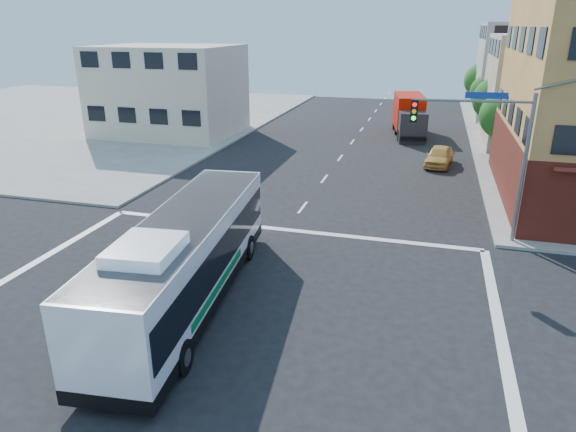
# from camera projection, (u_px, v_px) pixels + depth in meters

# --- Properties ---
(ground) EXTENTS (120.00, 120.00, 0.00)m
(ground) POSITION_uv_depth(u_px,v_px,m) (209.00, 331.00, 17.39)
(ground) COLOR black
(ground) RESTS_ON ground
(sidewalk_nw) EXTENTS (50.00, 50.00, 0.15)m
(sidewalk_nw) POSITION_uv_depth(u_px,v_px,m) (49.00, 116.00, 57.77)
(sidewalk_nw) COLOR gray
(sidewalk_nw) RESTS_ON ground
(building_east_near) EXTENTS (12.06, 10.06, 9.00)m
(building_east_near) POSITION_uv_depth(u_px,v_px,m) (565.00, 92.00, 42.17)
(building_east_near) COLOR #C6B297
(building_east_near) RESTS_ON ground
(building_east_far) EXTENTS (12.06, 10.06, 10.00)m
(building_east_far) POSITION_uv_depth(u_px,v_px,m) (537.00, 72.00, 54.62)
(building_east_far) COLOR #A5A5A0
(building_east_far) RESTS_ON ground
(building_west) EXTENTS (12.06, 10.06, 8.00)m
(building_west) POSITION_uv_depth(u_px,v_px,m) (169.00, 91.00, 47.32)
(building_west) COLOR beige
(building_west) RESTS_ON ground
(signal_mast_ne) EXTENTS (7.91, 1.13, 8.07)m
(signal_mast_ne) POSITION_uv_depth(u_px,v_px,m) (487.00, 138.00, 22.93)
(signal_mast_ne) COLOR slate
(signal_mast_ne) RESTS_ON ground
(street_tree_a) EXTENTS (3.60, 3.60, 5.53)m
(street_tree_a) POSITION_uv_depth(u_px,v_px,m) (506.00, 112.00, 38.31)
(street_tree_a) COLOR #3C2415
(street_tree_a) RESTS_ON ground
(street_tree_b) EXTENTS (3.80, 3.80, 5.79)m
(street_tree_b) POSITION_uv_depth(u_px,v_px,m) (496.00, 97.00, 45.47)
(street_tree_b) COLOR #3C2415
(street_tree_b) RESTS_ON ground
(street_tree_c) EXTENTS (3.40, 3.40, 5.29)m
(street_tree_c) POSITION_uv_depth(u_px,v_px,m) (488.00, 90.00, 52.79)
(street_tree_c) COLOR #3C2415
(street_tree_c) RESTS_ON ground
(street_tree_d) EXTENTS (4.00, 4.00, 6.03)m
(street_tree_d) POSITION_uv_depth(u_px,v_px,m) (483.00, 78.00, 59.85)
(street_tree_d) COLOR #3C2415
(street_tree_d) RESTS_ON ground
(transit_bus) EXTENTS (3.97, 12.82, 3.73)m
(transit_bus) POSITION_uv_depth(u_px,v_px,m) (187.00, 258.00, 18.57)
(transit_bus) COLOR black
(transit_bus) RESTS_ON ground
(box_truck) EXTENTS (3.56, 8.34, 3.63)m
(box_truck) POSITION_uv_depth(u_px,v_px,m) (409.00, 117.00, 47.41)
(box_truck) COLOR #25262B
(box_truck) RESTS_ON ground
(parked_car) EXTENTS (2.26, 4.42, 1.44)m
(parked_car) POSITION_uv_depth(u_px,v_px,m) (439.00, 156.00, 37.49)
(parked_car) COLOR gold
(parked_car) RESTS_ON ground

